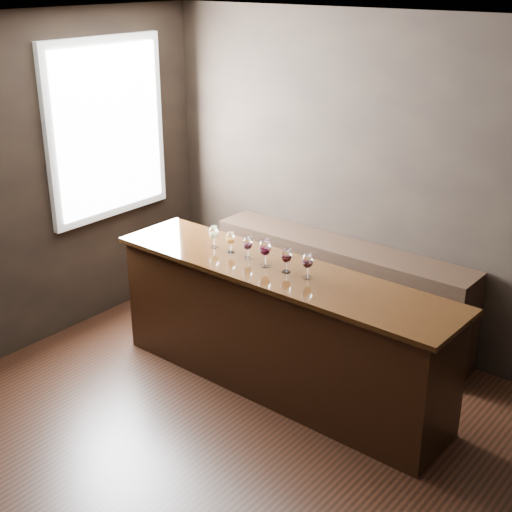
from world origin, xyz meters
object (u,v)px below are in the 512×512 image
Objects in this scene: glass_red_c at (286,256)px; back_bar_shelf at (339,291)px; glass_red_a at (248,244)px; bar_counter at (279,332)px; glass_white at (214,233)px; glass_red_d at (307,261)px; glass_red_b at (265,248)px; glass_amber at (230,239)px.

back_bar_shelf is at bearing 99.05° from glass_red_c.
glass_red_a is 0.39m from glass_red_c.
glass_red_c reaches higher than back_bar_shelf.
glass_white is (-0.68, 0.03, 0.65)m from bar_counter.
bar_counter is 0.69m from glass_red_d.
glass_red_b reaches higher than bar_counter.
glass_red_b reaches higher than back_bar_shelf.
glass_red_d reaches higher than bar_counter.
glass_white is at bearing -120.81° from back_bar_shelf.
glass_amber reaches higher than back_bar_shelf.
glass_red_c is (0.06, -0.00, 0.65)m from bar_counter.
glass_white is 0.93m from glass_red_d.
glass_white is 0.56m from glass_red_b.
back_bar_shelf is 1.27m from glass_red_d.
glass_amber is at bearing 176.41° from glass_red_a.
glass_red_c is (0.75, -0.03, 0.00)m from glass_white.
glass_red_a is at bearing 178.22° from glass_red_d.
glass_red_d is (0.93, -0.02, 0.00)m from glass_white.
glass_amber is 0.97× the size of glass_red_a.
bar_counter is 1.01m from back_bar_shelf.
glass_white is at bearing 178.52° from glass_red_d.
glass_amber is 0.78× the size of glass_red_b.
glass_red_c is at bearing -80.95° from back_bar_shelf.
glass_amber is at bearing 177.78° from glass_red_d.
glass_amber reaches higher than bar_counter.
back_bar_shelf is at bearing 76.94° from glass_red_a.
back_bar_shelf is 14.39× the size of glass_amber.
glass_red_b reaches higher than glass_red_c.
glass_red_c is (0.39, -0.03, 0.01)m from glass_red_a.
bar_counter is 0.68m from glass_red_b.
glass_red_d is at bearing 3.51° from glass_red_b.
glass_amber is at bearing 172.28° from glass_red_b.
bar_counter is at bearing -3.86° from glass_red_a.
glass_white is 0.75m from glass_red_c.
glass_red_a is 0.81× the size of glass_red_b.
glass_red_c is at bearing -3.32° from bar_counter.
glass_white is at bearing -178.23° from glass_amber.
glass_red_a is (-0.33, 0.02, 0.64)m from bar_counter.
glass_white is 0.96× the size of glass_red_d.
glass_red_d is at bearing -1.78° from glass_red_a.
glass_red_d reaches higher than glass_amber.
glass_white is 0.17m from glass_amber.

